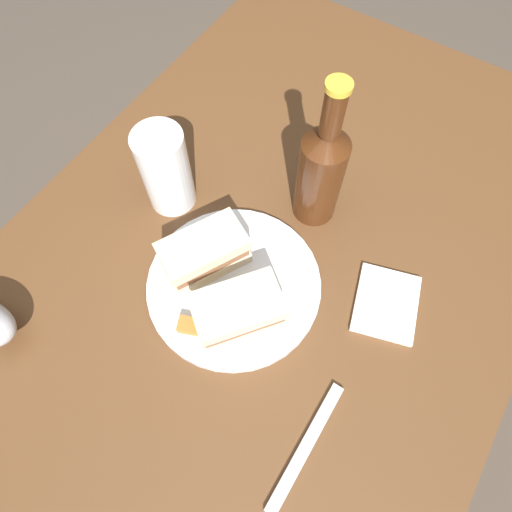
# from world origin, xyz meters

# --- Properties ---
(ground_plane) EXTENTS (6.00, 6.00, 0.00)m
(ground_plane) POSITION_xyz_m (0.00, 0.00, 0.00)
(ground_plane) COLOR #4C4238
(dining_table) EXTENTS (1.16, 0.78, 0.70)m
(dining_table) POSITION_xyz_m (0.00, 0.00, 0.35)
(dining_table) COLOR brown
(dining_table) RESTS_ON ground
(plate) EXTENTS (0.26, 0.26, 0.01)m
(plate) POSITION_xyz_m (-0.10, 0.02, 0.71)
(plate) COLOR white
(plate) RESTS_ON dining_table
(sandwich_half_left) EXTENTS (0.14, 0.12, 0.06)m
(sandwich_half_left) POSITION_xyz_m (-0.09, 0.07, 0.75)
(sandwich_half_left) COLOR beige
(sandwich_half_left) RESTS_ON plate
(sandwich_half_right) EXTENTS (0.14, 0.13, 0.06)m
(sandwich_half_right) POSITION_xyz_m (-0.14, -0.02, 0.75)
(sandwich_half_right) COLOR beige
(sandwich_half_right) RESTS_ON plate
(potato_wedge_front) EXTENTS (0.04, 0.04, 0.02)m
(potato_wedge_front) POSITION_xyz_m (-0.18, -0.01, 0.73)
(potato_wedge_front) COLOR gold
(potato_wedge_front) RESTS_ON plate
(potato_wedge_middle) EXTENTS (0.04, 0.06, 0.02)m
(potato_wedge_middle) POSITION_xyz_m (-0.18, 0.02, 0.73)
(potato_wedge_middle) COLOR #AD702D
(potato_wedge_middle) RESTS_ON plate
(potato_wedge_back) EXTENTS (0.05, 0.05, 0.02)m
(potato_wedge_back) POSITION_xyz_m (-0.13, 0.00, 0.73)
(potato_wedge_back) COLOR gold
(potato_wedge_back) RESTS_ON plate
(pint_glass) EXTENTS (0.08, 0.08, 0.15)m
(pint_glass) POSITION_xyz_m (-0.02, 0.19, 0.77)
(pint_glass) COLOR white
(pint_glass) RESTS_ON dining_table
(cider_bottle) EXTENTS (0.07, 0.07, 0.26)m
(cider_bottle) POSITION_xyz_m (0.09, -0.02, 0.81)
(cider_bottle) COLOR #47230F
(cider_bottle) RESTS_ON dining_table
(napkin) EXTENTS (0.13, 0.12, 0.01)m
(napkin) POSITION_xyz_m (-0.00, -0.19, 0.71)
(napkin) COLOR white
(napkin) RESTS_ON dining_table
(fork) EXTENTS (0.18, 0.02, 0.01)m
(fork) POSITION_xyz_m (-0.23, -0.19, 0.71)
(fork) COLOR silver
(fork) RESTS_ON dining_table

